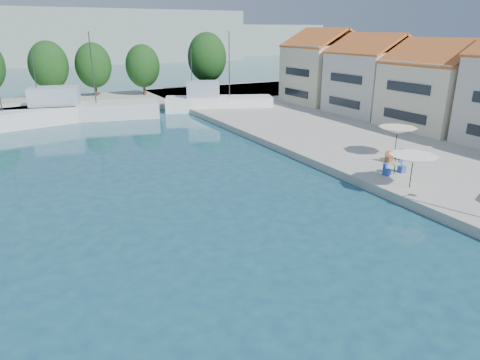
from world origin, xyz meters
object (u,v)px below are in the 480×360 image
trawler_04 (216,102)px  umbrella_white (413,159)px  trawler_03 (77,110)px  umbrella_cream (397,130)px

trawler_04 → umbrella_white: trawler_04 is taller
trawler_03 → umbrella_cream: 36.05m
trawler_04 → umbrella_cream: bearing=-62.8°
trawler_04 → umbrella_white: size_ratio=4.78×
trawler_04 → umbrella_cream: (2.33, -27.80, 1.60)m
trawler_03 → umbrella_white: bearing=-55.2°
umbrella_white → umbrella_cream: bearing=50.3°
trawler_03 → trawler_04: size_ratio=1.32×
trawler_03 → umbrella_white: 38.85m
trawler_03 → trawler_04: (16.80, -2.71, 0.00)m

